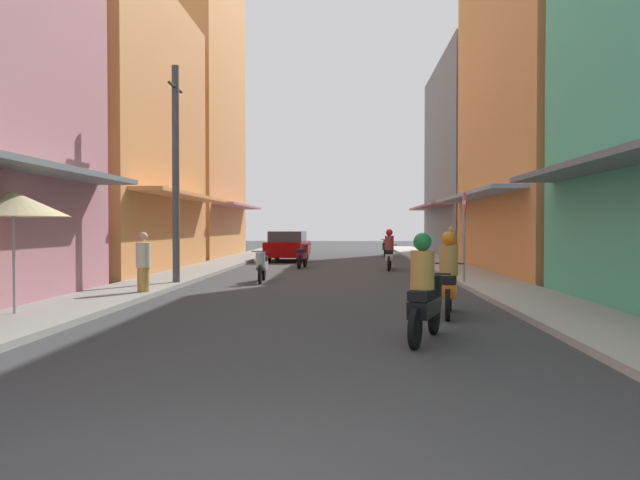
# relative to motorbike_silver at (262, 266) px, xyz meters

# --- Properties ---
(ground_plane) EXTENTS (99.63, 99.63, 0.00)m
(ground_plane) POSITION_rel_motorbike_silver_xyz_m (1.87, 4.14, -0.50)
(ground_plane) COLOR #38383A
(sidewalk_left) EXTENTS (1.89, 53.28, 0.12)m
(sidewalk_left) POSITION_rel_motorbike_silver_xyz_m (-2.91, 4.14, -0.44)
(sidewalk_left) COLOR gray
(sidewalk_left) RESTS_ON ground
(sidewalk_right) EXTENTS (1.89, 53.28, 0.12)m
(sidewalk_right) POSITION_rel_motorbike_silver_xyz_m (6.65, 4.14, -0.44)
(sidewalk_right) COLOR #ADA89E
(sidewalk_right) RESTS_ON ground
(building_left_mid) EXTENTS (7.05, 10.24, 10.21)m
(building_left_mid) POSITION_rel_motorbike_silver_xyz_m (-6.84, 3.94, 4.60)
(building_left_mid) COLOR #D88C4C
(building_left_mid) RESTS_ON ground
(building_left_far) EXTENTS (7.05, 9.93, 15.64)m
(building_left_far) POSITION_rel_motorbike_silver_xyz_m (-6.84, 14.77, 7.31)
(building_left_far) COLOR #D88C4C
(building_left_far) RESTS_ON ground
(building_right_mid) EXTENTS (7.05, 11.76, 12.97)m
(building_right_mid) POSITION_rel_motorbike_silver_xyz_m (10.59, 4.23, 5.98)
(building_right_mid) COLOR #D88C4C
(building_right_mid) RESTS_ON ground
(building_right_far) EXTENTS (7.05, 11.95, 10.87)m
(building_right_far) POSITION_rel_motorbike_silver_xyz_m (10.59, 16.49, 4.93)
(building_right_far) COLOR slate
(building_right_far) RESTS_ON ground
(motorbike_silver) EXTENTS (0.55, 1.81, 0.96)m
(motorbike_silver) POSITION_rel_motorbike_silver_xyz_m (0.00, 0.00, 0.00)
(motorbike_silver) COLOR black
(motorbike_silver) RESTS_ON ground
(motorbike_black) EXTENTS (0.77, 1.73, 1.58)m
(motorbike_black) POSITION_rel_motorbike_silver_xyz_m (3.71, -9.30, 0.20)
(motorbike_black) COLOR black
(motorbike_black) RESTS_ON ground
(motorbike_green) EXTENTS (0.55, 1.81, 0.96)m
(motorbike_green) POSITION_rel_motorbike_silver_xyz_m (4.66, 16.15, 0.00)
(motorbike_green) COLOR black
(motorbike_green) RESTS_ON ground
(motorbike_white) EXTENTS (0.55, 1.81, 1.58)m
(motorbike_white) POSITION_rel_motorbike_silver_xyz_m (4.18, 5.50, 0.20)
(motorbike_white) COLOR black
(motorbike_white) RESTS_ON ground
(motorbike_orange) EXTENTS (0.61, 1.79, 1.58)m
(motorbike_orange) POSITION_rel_motorbike_silver_xyz_m (4.47, -6.71, 0.20)
(motorbike_orange) COLOR black
(motorbike_orange) RESTS_ON ground
(motorbike_maroon) EXTENTS (0.55, 1.81, 0.96)m
(motorbike_maroon) POSITION_rel_motorbike_silver_xyz_m (0.73, 6.43, 0.00)
(motorbike_maroon) COLOR black
(motorbike_maroon) RESTS_ON ground
(parked_car) EXTENTS (1.95, 4.18, 1.45)m
(parked_car) POSITION_rel_motorbike_silver_xyz_m (-0.35, 11.39, 0.24)
(parked_car) COLOR #8C0000
(parked_car) RESTS_ON ground
(pedestrian_crossing) EXTENTS (0.34, 0.34, 1.54)m
(pedestrian_crossing) POSITION_rel_motorbike_silver_xyz_m (-2.28, -3.91, 0.26)
(pedestrian_crossing) COLOR #BF8C3F
(pedestrian_crossing) RESTS_ON ground
(pedestrian_far) EXTENTS (0.34, 0.34, 1.69)m
(pedestrian_far) POSITION_rel_motorbike_silver_xyz_m (6.24, 3.55, 0.34)
(pedestrian_far) COLOR beige
(pedestrian_far) RESTS_ON ground
(vendor_umbrella) EXTENTS (1.92, 1.92, 2.30)m
(vendor_umbrella) POSITION_rel_motorbike_silver_xyz_m (-3.33, -7.62, 1.57)
(vendor_umbrella) COLOR #99999E
(vendor_umbrella) RESTS_ON ground
(utility_pole) EXTENTS (0.20, 1.20, 6.14)m
(utility_pole) POSITION_rel_motorbike_silver_xyz_m (-2.21, -1.36, 2.64)
(utility_pole) COLOR #4C4C4F
(utility_pole) RESTS_ON ground
(street_sign_no_entry) EXTENTS (0.07, 0.60, 2.65)m
(street_sign_no_entry) POSITION_rel_motorbike_silver_xyz_m (5.86, -0.81, 1.21)
(street_sign_no_entry) COLOR gray
(street_sign_no_entry) RESTS_ON ground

